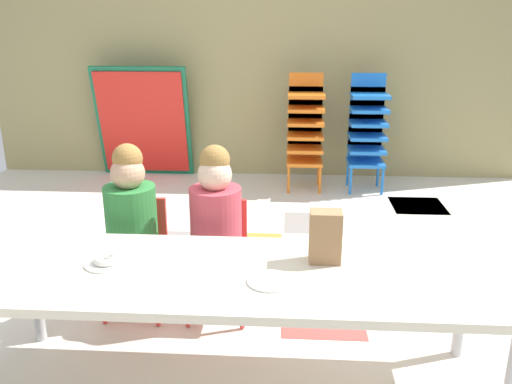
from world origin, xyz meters
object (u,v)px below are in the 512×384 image
seated_child_near_camera (132,215)px  seated_child_middle_seat (216,217)px  kid_chair_orange_stack (305,126)px  donut_powdered_on_plate (106,259)px  craft_table (237,280)px  kid_chair_blue_stack (367,127)px  folded_activity_table (143,123)px  paper_plate_near_edge (107,263)px  paper_bag_brown (325,237)px  paper_plate_center_table (270,281)px

seated_child_near_camera → seated_child_middle_seat: 0.43m
kid_chair_orange_stack → donut_powdered_on_plate: size_ratio=9.61×
craft_table → kid_chair_orange_stack: kid_chair_orange_stack is taller
kid_chair_blue_stack → craft_table: bearing=-107.6°
kid_chair_orange_stack → folded_activity_table: 1.58m
seated_child_middle_seat → donut_powdered_on_plate: bearing=-124.6°
paper_plate_near_edge → donut_powdered_on_plate: donut_powdered_on_plate is taller
paper_bag_brown → seated_child_near_camera: bearing=154.0°
paper_bag_brown → paper_plate_near_edge: size_ratio=1.22×
paper_bag_brown → donut_powdered_on_plate: 0.90m
kid_chair_blue_stack → donut_powdered_on_plate: bearing=-117.1°
kid_chair_orange_stack → paper_plate_near_edge: 2.93m
kid_chair_orange_stack → folded_activity_table: size_ratio=0.96×
craft_table → kid_chair_orange_stack: (0.34, 2.82, 0.07)m
paper_plate_near_edge → paper_plate_center_table: size_ratio=1.00×
paper_plate_center_table → donut_powdered_on_plate: 0.68m
kid_chair_orange_stack → paper_plate_near_edge: bearing=-107.5°
paper_plate_near_edge → folded_activity_table: bearing=102.3°
paper_plate_near_edge → seated_child_near_camera: bearing=95.7°
seated_child_near_camera → paper_plate_near_edge: seated_child_near_camera is taller
paper_plate_near_edge → donut_powdered_on_plate: (0.00, 0.00, 0.02)m
paper_plate_near_edge → craft_table: bearing=-2.5°
seated_child_middle_seat → paper_plate_near_edge: size_ratio=5.10×
donut_powdered_on_plate → seated_child_near_camera: bearing=95.7°
paper_plate_center_table → donut_powdered_on_plate: size_ratio=1.66×
seated_child_middle_seat → paper_plate_near_edge: 0.66m
folded_activity_table → paper_bag_brown: size_ratio=4.94×
craft_table → seated_child_near_camera: (-0.59, 0.57, 0.05)m
seated_child_middle_seat → paper_plate_center_table: size_ratio=5.10×
kid_chair_blue_stack → kid_chair_orange_stack: bearing=180.0°
seated_child_near_camera → seated_child_middle_seat: size_ratio=1.00×
kid_chair_orange_stack → donut_powdered_on_plate: (-0.88, -2.79, -0.01)m
donut_powdered_on_plate → paper_plate_center_table: bearing=-9.4°
paper_plate_near_edge → donut_powdered_on_plate: 0.02m
craft_table → kid_chair_blue_stack: bearing=72.4°
craft_table → seated_child_middle_seat: (-0.16, 0.57, 0.05)m
kid_chair_orange_stack → paper_plate_near_edge: (-0.88, -2.79, -0.03)m
seated_child_middle_seat → kid_chair_orange_stack: size_ratio=0.88×
craft_table → seated_child_near_camera: 0.83m
kid_chair_blue_stack → paper_plate_center_table: (-0.76, -2.90, -0.03)m
kid_chair_blue_stack → seated_child_middle_seat: bearing=-115.1°
seated_child_near_camera → donut_powdered_on_plate: seated_child_near_camera is taller
seated_child_middle_seat → folded_activity_table: (-1.05, 2.52, -0.02)m
paper_plate_center_table → donut_powdered_on_plate: bearing=170.6°
craft_table → kid_chair_orange_stack: bearing=83.1°
kid_chair_blue_stack → paper_bag_brown: (-0.54, -2.71, 0.08)m
craft_table → kid_chair_orange_stack: size_ratio=2.08×
kid_chair_blue_stack → folded_activity_table: 2.12m
seated_child_near_camera → seated_child_middle_seat: (0.43, 0.00, 0.00)m
kid_chair_orange_stack → craft_table: bearing=-96.9°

